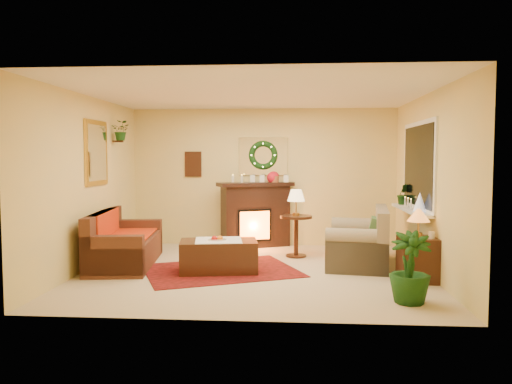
# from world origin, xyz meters

# --- Properties ---
(floor) EXTENTS (5.00, 5.00, 0.00)m
(floor) POSITION_xyz_m (0.00, 0.00, 0.00)
(floor) COLOR beige
(floor) RESTS_ON ground
(ceiling) EXTENTS (5.00, 5.00, 0.00)m
(ceiling) POSITION_xyz_m (0.00, 0.00, 2.60)
(ceiling) COLOR white
(ceiling) RESTS_ON ground
(wall_back) EXTENTS (5.00, 5.00, 0.00)m
(wall_back) POSITION_xyz_m (0.00, 2.25, 1.30)
(wall_back) COLOR #EFD88C
(wall_back) RESTS_ON ground
(wall_front) EXTENTS (5.00, 5.00, 0.00)m
(wall_front) POSITION_xyz_m (0.00, -2.25, 1.30)
(wall_front) COLOR #EFD88C
(wall_front) RESTS_ON ground
(wall_left) EXTENTS (4.50, 4.50, 0.00)m
(wall_left) POSITION_xyz_m (-2.50, 0.00, 1.30)
(wall_left) COLOR #EFD88C
(wall_left) RESTS_ON ground
(wall_right) EXTENTS (4.50, 4.50, 0.00)m
(wall_right) POSITION_xyz_m (2.50, 0.00, 1.30)
(wall_right) COLOR #EFD88C
(wall_right) RESTS_ON ground
(area_rug) EXTENTS (2.63, 2.35, 0.01)m
(area_rug) POSITION_xyz_m (-0.50, -0.01, 0.01)
(area_rug) COLOR #5B0D04
(area_rug) RESTS_ON floor
(sofa) EXTENTS (1.09, 2.04, 0.84)m
(sofa) POSITION_xyz_m (-2.04, 0.31, 0.43)
(sofa) COLOR brown
(sofa) RESTS_ON floor
(red_throw) EXTENTS (0.82, 1.33, 0.02)m
(red_throw) POSITION_xyz_m (-2.09, 0.45, 0.46)
(red_throw) COLOR #BF4625
(red_throw) RESTS_ON sofa
(fireplace) EXTENTS (1.30, 0.87, 1.14)m
(fireplace) POSITION_xyz_m (-0.13, 2.04, 0.55)
(fireplace) COLOR black
(fireplace) RESTS_ON floor
(poinsettia) EXTENTS (0.22, 0.22, 0.22)m
(poinsettia) POSITION_xyz_m (0.19, 2.05, 1.30)
(poinsettia) COLOR red
(poinsettia) RESTS_ON fireplace
(mantel_candle_a) EXTENTS (0.05, 0.05, 0.16)m
(mantel_candle_a) POSITION_xyz_m (-0.56, 2.00, 1.26)
(mantel_candle_a) COLOR silver
(mantel_candle_a) RESTS_ON fireplace
(mantel_candle_b) EXTENTS (0.06, 0.06, 0.17)m
(mantel_candle_b) POSITION_xyz_m (-0.39, 2.00, 1.26)
(mantel_candle_b) COLOR beige
(mantel_candle_b) RESTS_ON fireplace
(mantel_mirror) EXTENTS (0.92, 0.02, 0.72)m
(mantel_mirror) POSITION_xyz_m (0.00, 2.23, 1.70)
(mantel_mirror) COLOR white
(mantel_mirror) RESTS_ON wall_back
(wreath) EXTENTS (0.55, 0.11, 0.55)m
(wreath) POSITION_xyz_m (0.00, 2.19, 1.72)
(wreath) COLOR #194719
(wreath) RESTS_ON wall_back
(wall_art) EXTENTS (0.32, 0.03, 0.48)m
(wall_art) POSITION_xyz_m (-1.35, 2.23, 1.55)
(wall_art) COLOR #381E11
(wall_art) RESTS_ON wall_back
(gold_mirror) EXTENTS (0.03, 0.84, 1.00)m
(gold_mirror) POSITION_xyz_m (-2.48, 0.30, 1.75)
(gold_mirror) COLOR gold
(gold_mirror) RESTS_ON wall_left
(hanging_plant) EXTENTS (0.33, 0.28, 0.36)m
(hanging_plant) POSITION_xyz_m (-2.34, 1.05, 1.97)
(hanging_plant) COLOR #194719
(hanging_plant) RESTS_ON wall_left
(loveseat) EXTENTS (1.11, 1.66, 0.90)m
(loveseat) POSITION_xyz_m (1.58, 0.60, 0.42)
(loveseat) COLOR gray
(loveseat) RESTS_ON floor
(window_frame) EXTENTS (0.03, 1.86, 1.36)m
(window_frame) POSITION_xyz_m (2.48, 0.55, 1.55)
(window_frame) COLOR white
(window_frame) RESTS_ON wall_right
(window_glass) EXTENTS (0.02, 1.70, 1.22)m
(window_glass) POSITION_xyz_m (2.47, 0.55, 1.55)
(window_glass) COLOR black
(window_glass) RESTS_ON wall_right
(window_sill) EXTENTS (0.22, 1.86, 0.04)m
(window_sill) POSITION_xyz_m (2.38, 0.55, 0.87)
(window_sill) COLOR white
(window_sill) RESTS_ON wall_right
(mini_tree) EXTENTS (0.18, 0.18, 0.27)m
(mini_tree) POSITION_xyz_m (2.40, 0.10, 1.04)
(mini_tree) COLOR white
(mini_tree) RESTS_ON window_sill
(sill_plant) EXTENTS (0.25, 0.20, 0.46)m
(sill_plant) POSITION_xyz_m (2.40, 1.23, 1.08)
(sill_plant) COLOR black
(sill_plant) RESTS_ON window_sill
(side_table_round) EXTENTS (0.64, 0.64, 0.70)m
(side_table_round) POSITION_xyz_m (0.62, 1.13, 0.32)
(side_table_round) COLOR #532118
(side_table_round) RESTS_ON floor
(lamp_cream) EXTENTS (0.29, 0.29, 0.45)m
(lamp_cream) POSITION_xyz_m (0.62, 1.11, 0.88)
(lamp_cream) COLOR #F2CE8D
(lamp_cream) RESTS_ON side_table_round
(end_table_square) EXTENTS (0.49, 0.49, 0.60)m
(end_table_square) POSITION_xyz_m (2.26, -0.42, 0.27)
(end_table_square) COLOR #503216
(end_table_square) RESTS_ON floor
(lamp_tiffany) EXTENTS (0.31, 0.31, 0.45)m
(lamp_tiffany) POSITION_xyz_m (2.26, -0.39, 0.74)
(lamp_tiffany) COLOR orange
(lamp_tiffany) RESTS_ON end_table_square
(coffee_table) EXTENTS (1.19, 0.78, 0.47)m
(coffee_table) POSITION_xyz_m (-0.52, -0.10, 0.21)
(coffee_table) COLOR black
(coffee_table) RESTS_ON floor
(fruit_bowl) EXTENTS (0.28, 0.28, 0.06)m
(fruit_bowl) POSITION_xyz_m (-0.54, -0.09, 0.45)
(fruit_bowl) COLOR silver
(fruit_bowl) RESTS_ON coffee_table
(floor_palm) EXTENTS (1.46, 1.46, 2.49)m
(floor_palm) POSITION_xyz_m (1.91, -1.48, 0.45)
(floor_palm) COLOR #285830
(floor_palm) RESTS_ON floor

